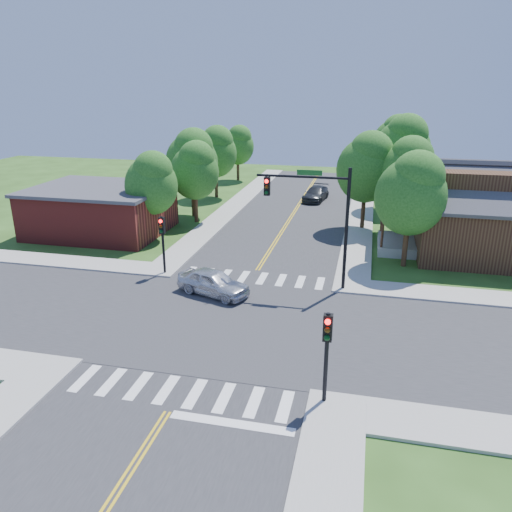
% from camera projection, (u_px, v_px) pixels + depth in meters
% --- Properties ---
extents(ground, '(100.00, 100.00, 0.00)m').
position_uv_depth(ground, '(225.00, 323.00, 25.43)').
color(ground, '#284916').
rests_on(ground, ground).
extents(road_ns, '(10.00, 90.00, 0.04)m').
position_uv_depth(road_ns, '(225.00, 322.00, 25.42)').
color(road_ns, '#2D2D30').
rests_on(road_ns, ground).
extents(road_ew, '(90.00, 10.00, 0.04)m').
position_uv_depth(road_ew, '(225.00, 322.00, 25.42)').
color(road_ew, '#2D2D30').
rests_on(road_ew, ground).
extents(intersection_patch, '(10.20, 10.20, 0.06)m').
position_uv_depth(intersection_patch, '(225.00, 323.00, 25.43)').
color(intersection_patch, '#2D2D30').
rests_on(intersection_patch, ground).
extents(sidewalk_ne, '(40.00, 40.00, 0.14)m').
position_uv_depth(sidewalk_ne, '(492.00, 248.00, 36.59)').
color(sidewalk_ne, '#9E9B93').
rests_on(sidewalk_ne, ground).
extents(sidewalk_nw, '(40.00, 40.00, 0.14)m').
position_uv_depth(sidewalk_nw, '(101.00, 222.00, 43.29)').
color(sidewalk_nw, '#9E9B93').
rests_on(sidewalk_nw, ground).
extents(crosswalk_north, '(8.85, 2.00, 0.01)m').
position_uv_depth(crosswalk_north, '(253.00, 278.00, 31.11)').
color(crosswalk_north, white).
rests_on(crosswalk_north, ground).
extents(crosswalk_south, '(8.85, 2.00, 0.01)m').
position_uv_depth(crosswalk_south, '(180.00, 392.00, 19.72)').
color(crosswalk_south, white).
rests_on(crosswalk_south, ground).
extents(centerline, '(0.30, 90.00, 0.01)m').
position_uv_depth(centerline, '(225.00, 322.00, 25.41)').
color(centerline, yellow).
rests_on(centerline, ground).
extents(stop_bar, '(4.60, 0.45, 0.09)m').
position_uv_depth(stop_bar, '(232.00, 424.00, 17.92)').
color(stop_bar, white).
rests_on(stop_bar, ground).
extents(signal_mast_ne, '(5.30, 0.42, 7.20)m').
position_uv_depth(signal_mast_ne, '(317.00, 208.00, 28.12)').
color(signal_mast_ne, black).
rests_on(signal_mast_ne, ground).
extents(signal_pole_se, '(0.34, 0.42, 3.80)m').
position_uv_depth(signal_pole_se, '(327.00, 342.00, 18.19)').
color(signal_pole_se, black).
rests_on(signal_pole_se, ground).
extents(signal_pole_nw, '(0.34, 0.42, 3.80)m').
position_uv_depth(signal_pole_nw, '(162.00, 234.00, 30.85)').
color(signal_pole_nw, black).
rests_on(signal_pole_nw, ground).
extents(house_ne, '(13.05, 8.80, 7.11)m').
position_uv_depth(house_ne, '(493.00, 209.00, 34.20)').
color(house_ne, '#311A11').
rests_on(house_ne, ground).
extents(building_nw, '(10.40, 8.40, 3.73)m').
position_uv_depth(building_nw, '(101.00, 210.00, 39.94)').
color(building_nw, maroon).
rests_on(building_nw, ground).
extents(tree_e_a, '(4.52, 4.29, 7.68)m').
position_uv_depth(tree_e_a, '(412.00, 192.00, 31.49)').
color(tree_e_a, '#382314').
rests_on(tree_e_a, ground).
extents(tree_e_b, '(4.59, 4.36, 7.80)m').
position_uv_depth(tree_e_b, '(407.00, 170.00, 38.46)').
color(tree_e_b, '#382314').
rests_on(tree_e_b, ground).
extents(tree_e_c, '(5.26, 4.99, 8.94)m').
position_uv_depth(tree_e_c, '(403.00, 147.00, 45.73)').
color(tree_e_c, '#382314').
rests_on(tree_e_c, ground).
extents(tree_e_d, '(4.91, 4.66, 8.34)m').
position_uv_depth(tree_e_d, '(396.00, 141.00, 54.04)').
color(tree_e_d, '#382314').
rests_on(tree_e_d, ground).
extents(tree_w_a, '(4.02, 3.82, 6.83)m').
position_uv_depth(tree_w_a, '(152.00, 182.00, 37.49)').
color(tree_w_a, '#382314').
rests_on(tree_w_a, ground).
extents(tree_w_b, '(4.64, 4.41, 7.89)m').
position_uv_depth(tree_w_b, '(192.00, 159.00, 43.69)').
color(tree_w_b, '#382314').
rests_on(tree_w_b, ground).
extents(tree_w_c, '(4.39, 4.17, 7.46)m').
position_uv_depth(tree_w_c, '(216.00, 150.00, 51.11)').
color(tree_w_c, '#382314').
rests_on(tree_w_c, ground).
extents(tree_w_d, '(3.94, 3.74, 6.70)m').
position_uv_depth(tree_w_d, '(238.00, 144.00, 60.26)').
color(tree_w_d, '#382314').
rests_on(tree_w_d, ground).
extents(tree_house, '(4.73, 4.50, 8.05)m').
position_uv_depth(tree_house, '(367.00, 166.00, 39.64)').
color(tree_house, '#382314').
rests_on(tree_house, ground).
extents(tree_bldg, '(4.15, 3.94, 7.05)m').
position_uv_depth(tree_bldg, '(195.00, 169.00, 41.98)').
color(tree_bldg, '#382314').
rests_on(tree_bldg, ground).
extents(car_silver, '(4.50, 5.46, 1.49)m').
position_uv_depth(car_silver, '(213.00, 283.00, 28.47)').
color(car_silver, silver).
rests_on(car_silver, ground).
extents(car_dgrey, '(3.25, 5.33, 1.39)m').
position_uv_depth(car_dgrey, '(316.00, 194.00, 50.95)').
color(car_dgrey, '#2B2E30').
rests_on(car_dgrey, ground).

